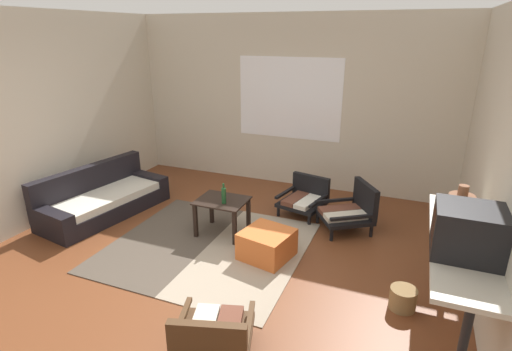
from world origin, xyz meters
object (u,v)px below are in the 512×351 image
object	(u,v)px
armchair_by_window	(305,197)
crt_television	(469,232)
console_shelf	(460,248)
clay_vase	(461,205)
wicker_basket	(403,298)
armchair_striped_foreground	(213,335)
coffee_table	(222,207)
armchair_corner	(351,210)
glass_bottle	(224,195)
ottoman_orange	(267,244)
couch	(103,200)

from	to	relation	value
armchair_by_window	crt_television	bearing A→B (deg)	-49.09
console_shelf	clay_vase	world-z (taller)	clay_vase
wicker_basket	clay_vase	bearing A→B (deg)	42.54
armchair_striped_foreground	crt_television	bearing A→B (deg)	26.14
console_shelf	coffee_table	bearing A→B (deg)	162.70
crt_television	armchair_corner	bearing A→B (deg)	121.45
glass_bottle	wicker_basket	world-z (taller)	glass_bottle
crt_television	console_shelf	bearing A→B (deg)	89.28
ottoman_orange	coffee_table	bearing A→B (deg)	156.10
armchair_corner	clay_vase	size ratio (longest dim) A/B	2.81
armchair_striped_foreground	ottoman_orange	world-z (taller)	armchair_striped_foreground
armchair_striped_foreground	ottoman_orange	size ratio (longest dim) A/B	1.40
armchair_corner	ottoman_orange	bearing A→B (deg)	-125.65
coffee_table	armchair_striped_foreground	distance (m)	2.08
clay_vase	coffee_table	bearing A→B (deg)	172.41
couch	clay_vase	world-z (taller)	clay_vase
coffee_table	glass_bottle	size ratio (longest dim) A/B	2.42
glass_bottle	armchair_striped_foreground	bearing A→B (deg)	-66.24
coffee_table	ottoman_orange	bearing A→B (deg)	-23.90
armchair_by_window	glass_bottle	xyz separation A→B (m)	(-0.72, -1.08, 0.33)
crt_television	ottoman_orange	bearing A→B (deg)	158.38
couch	ottoman_orange	world-z (taller)	couch
console_shelf	wicker_basket	bearing A→B (deg)	161.87
couch	armchair_by_window	bearing A→B (deg)	22.61
coffee_table	armchair_corner	distance (m)	1.65
couch	crt_television	distance (m)	4.57
armchair_by_window	wicker_basket	world-z (taller)	armchair_by_window
armchair_striped_foreground	wicker_basket	size ratio (longest dim) A/B	2.96
crt_television	clay_vase	distance (m)	0.71
glass_bottle	armchair_by_window	bearing A→B (deg)	56.19
wicker_basket	glass_bottle	bearing A→B (deg)	164.21
crt_television	glass_bottle	world-z (taller)	crt_television
ottoman_orange	glass_bottle	xyz separation A→B (m)	(-0.65, 0.24, 0.41)
armchair_striped_foreground	console_shelf	world-z (taller)	console_shelf
armchair_corner	coffee_table	bearing A→B (deg)	-153.50
armchair_striped_foreground	clay_vase	size ratio (longest dim) A/B	2.46
clay_vase	crt_television	bearing A→B (deg)	-90.26
armchair_striped_foreground	console_shelf	xyz separation A→B (m)	(1.70, 1.08, 0.55)
coffee_table	armchair_corner	world-z (taller)	armchair_corner
armchair_corner	ottoman_orange	world-z (taller)	armchair_corner
ottoman_orange	crt_television	bearing A→B (deg)	-21.62
console_shelf	crt_television	distance (m)	0.37
clay_vase	wicker_basket	bearing A→B (deg)	-137.46
coffee_table	glass_bottle	xyz separation A→B (m)	(0.07, -0.08, 0.20)
coffee_table	ottoman_orange	size ratio (longest dim) A/B	1.19
glass_bottle	coffee_table	bearing A→B (deg)	131.44
ottoman_orange	glass_bottle	world-z (taller)	glass_bottle
console_shelf	couch	bearing A→B (deg)	170.83
coffee_table	console_shelf	world-z (taller)	console_shelf
armchair_corner	glass_bottle	bearing A→B (deg)	-150.02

